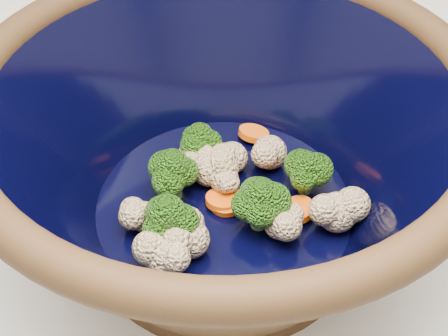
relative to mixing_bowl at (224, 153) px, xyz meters
The scene contains 2 objects.
mixing_bowl is the anchor object (origin of this frame).
vegetable_pile 0.04m from the mixing_bowl, 98.84° to the right, with size 0.19×0.19×0.06m.
Camera 1 is at (0.10, -0.37, 1.34)m, focal length 50.00 mm.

